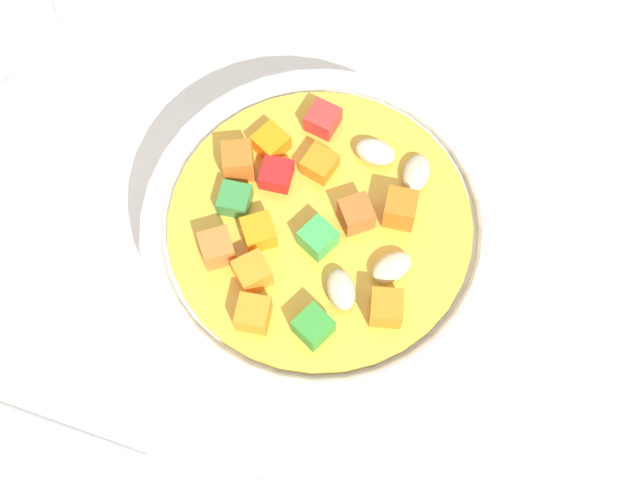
# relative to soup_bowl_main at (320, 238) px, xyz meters

# --- Properties ---
(ground_plane) EXTENTS (1.40, 1.40, 0.02)m
(ground_plane) POSITION_rel_soup_bowl_main_xyz_m (-0.00, 0.00, -0.04)
(ground_plane) COLOR silver
(soup_bowl_main) EXTENTS (0.18, 0.18, 0.07)m
(soup_bowl_main) POSITION_rel_soup_bowl_main_xyz_m (0.00, 0.00, 0.00)
(soup_bowl_main) COLOR white
(soup_bowl_main) RESTS_ON ground_plane
(spoon) EXTENTS (0.19, 0.11, 0.01)m
(spoon) POSITION_rel_soup_bowl_main_xyz_m (0.03, -0.13, -0.03)
(spoon) COLOR silver
(spoon) RESTS_ON ground_plane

